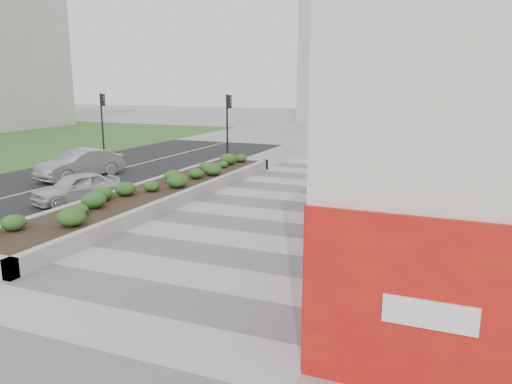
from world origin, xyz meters
TOP-DOWN VIEW (x-y plane):
  - ground at (0.00, 0.00)m, footprint 160.00×160.00m
  - walkway at (0.00, 3.00)m, footprint 8.00×36.00m
  - building at (6.98, 8.98)m, footprint 6.04×24.08m
  - planter at (-5.50, 7.00)m, footprint 3.00×18.00m
  - street at (-12.00, 7.00)m, footprint 10.00×40.00m
  - traffic_signal_near at (-7.23, 17.50)m, footprint 0.33×0.28m
  - traffic_signal_far at (-16.43, 17.00)m, footprint 0.33×0.28m
  - distant_bldg_north_l at (-5.00, 55.00)m, footprint 16.00×12.00m
  - manhole_cover at (0.50, 3.00)m, footprint 0.44×0.44m
  - skateboarder at (1.89, 6.75)m, footprint 0.54×0.75m
  - car_white at (-8.50, 5.44)m, footprint 2.68×3.94m
  - car_silver at (-11.99, 9.61)m, footprint 2.52×4.81m

SIDE VIEW (x-z plane):
  - ground at x=0.00m, z-range 0.00..0.00m
  - street at x=-12.00m, z-range 0.00..0.00m
  - manhole_cover at x=0.50m, z-range 0.00..0.01m
  - walkway at x=0.00m, z-range 0.00..0.01m
  - planter at x=-5.50m, z-range -0.03..0.87m
  - car_white at x=-8.50m, z-range 0.00..1.25m
  - car_silver at x=-11.99m, z-range 0.00..1.51m
  - skateboarder at x=1.89m, z-range 0.01..1.57m
  - traffic_signal_near at x=-7.23m, z-range 0.66..4.86m
  - traffic_signal_far at x=-16.43m, z-range 0.66..4.86m
  - building at x=6.98m, z-range -0.02..7.98m
  - distant_bldg_north_l at x=-5.00m, z-range 0.00..20.00m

